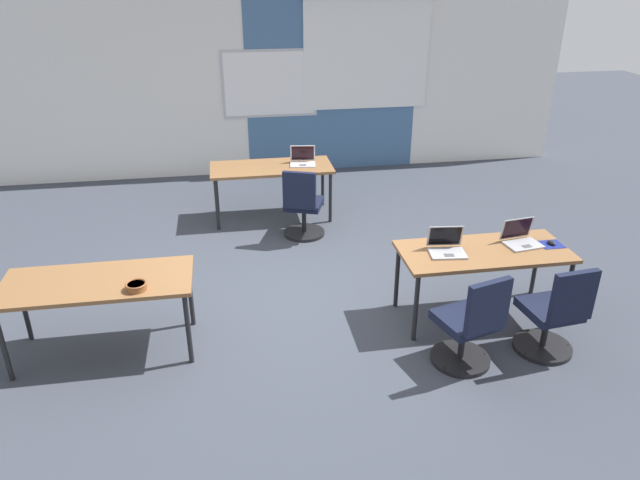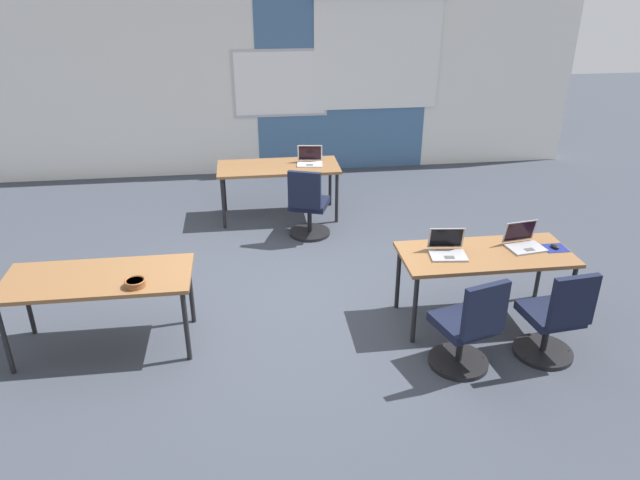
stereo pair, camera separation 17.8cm
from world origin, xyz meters
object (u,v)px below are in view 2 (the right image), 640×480
at_px(snack_bowl, 135,283).
at_px(desk_far_center, 278,170).
at_px(chair_near_right_inner, 467,332).
at_px(desk_near_right, 485,258).
at_px(laptop_near_right_inner, 447,249).
at_px(laptop_near_right_end, 524,242).
at_px(chair_far_right, 308,209).
at_px(mouse_near_right_end, 555,246).
at_px(chair_near_right_end, 554,322).
at_px(desk_near_left, 98,283).
at_px(laptop_far_right, 310,160).

bearing_deg(snack_bowl, desk_far_center, 65.17).
xyz_separation_m(chair_near_right_inner, snack_bowl, (-2.73, 0.52, 0.38)).
xyz_separation_m(desk_near_right, laptop_near_right_inner, (-0.37, 0.02, 0.11)).
relative_size(laptop_near_right_end, chair_far_right, 0.40).
bearing_deg(mouse_near_right_end, desk_near_right, -179.65).
bearing_deg(chair_near_right_end, desk_near_left, -16.32).
bearing_deg(snack_bowl, desk_near_left, 148.76).
bearing_deg(desk_near_left, mouse_near_right_end, 0.06).
bearing_deg(desk_near_left, snack_bowl, -31.24).
bearing_deg(mouse_near_right_end, snack_bowl, -176.72).
relative_size(desk_near_right, snack_bowl, 9.01).
xyz_separation_m(desk_near_left, desk_far_center, (1.75, 2.80, 0.00)).
height_order(desk_near_right, desk_far_center, same).
xyz_separation_m(chair_far_right, snack_bowl, (-1.71, -2.31, 0.38)).
xyz_separation_m(desk_far_center, laptop_near_right_end, (2.15, -2.73, 0.11)).
bearing_deg(laptop_near_right_end, laptop_near_right_inner, 175.67).
bearing_deg(laptop_near_right_end, desk_near_left, 172.63).
bearing_deg(mouse_near_right_end, desk_near_left, -179.94).
bearing_deg(desk_near_left, desk_far_center, 57.99).
bearing_deg(laptop_near_right_end, desk_far_center, 119.78).
distance_m(laptop_near_right_inner, laptop_far_right, 2.96).
height_order(desk_far_center, chair_near_right_end, chair_near_right_end).
bearing_deg(laptop_near_right_end, snack_bowl, 176.21).
height_order(laptop_near_right_end, snack_bowl, laptop_near_right_end).
height_order(chair_near_right_inner, snack_bowl, chair_near_right_inner).
relative_size(desk_near_left, desk_near_right, 1.00).
xyz_separation_m(desk_near_left, chair_far_right, (2.07, 2.10, -0.28)).
height_order(desk_near_right, chair_near_right_end, chair_near_right_end).
distance_m(mouse_near_right_end, laptop_far_right, 3.46).
bearing_deg(mouse_near_right_end, chair_far_right, 135.29).
height_order(mouse_near_right_end, laptop_near_right_inner, laptop_near_right_inner).
bearing_deg(mouse_near_right_end, desk_far_center, 131.00).
relative_size(laptop_near_right_inner, snack_bowl, 2.03).
height_order(desk_near_left, desk_far_center, same).
bearing_deg(snack_bowl, laptop_near_right_inner, 4.79).
relative_size(chair_near_right_end, chair_far_right, 1.00).
relative_size(laptop_near_right_inner, chair_near_right_inner, 0.39).
height_order(mouse_near_right_end, snack_bowl, snack_bowl).
bearing_deg(desk_near_right, laptop_far_right, 115.18).
relative_size(laptop_far_right, chair_far_right, 0.40).
bearing_deg(desk_near_right, chair_near_right_inner, -119.23).
relative_size(mouse_near_right_end, chair_near_right_end, 0.12).
bearing_deg(laptop_near_right_end, mouse_near_right_end, -21.96).
distance_m(chair_near_right_end, snack_bowl, 3.57).
xyz_separation_m(desk_near_right, chair_far_right, (-1.43, 2.10, -0.28)).
distance_m(laptop_near_right_inner, chair_near_right_inner, 0.85).
distance_m(desk_near_left, laptop_near_right_end, 3.90).
height_order(desk_near_right, snack_bowl, snack_bowl).
bearing_deg(laptop_near_right_end, chair_near_right_end, -100.17).
distance_m(chair_near_right_end, laptop_near_right_inner, 1.11).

